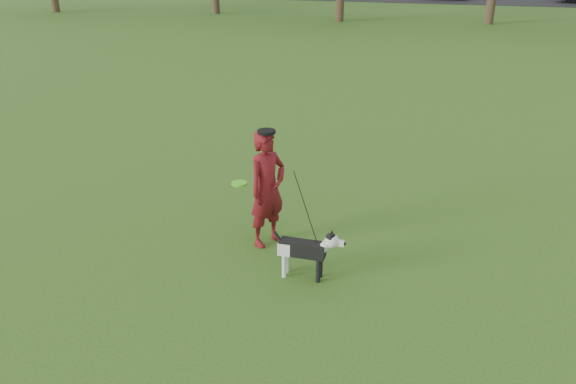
% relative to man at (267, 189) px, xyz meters
% --- Properties ---
extents(ground, '(120.00, 120.00, 0.00)m').
position_rel_man_xyz_m(ground, '(0.33, -0.35, -0.87)').
color(ground, '#285116').
rests_on(ground, ground).
extents(man, '(0.68, 0.76, 1.75)m').
position_rel_man_xyz_m(man, '(0.00, 0.00, 0.00)').
color(man, '#5F110D').
rests_on(man, ground).
extents(dog, '(0.97, 0.19, 0.74)m').
position_rel_man_xyz_m(dog, '(0.80, -0.78, -0.42)').
color(dog, black).
rests_on(dog, ground).
extents(man_held_items, '(1.45, 0.91, 1.26)m').
position_rel_man_xyz_m(man_held_items, '(0.66, -0.41, -0.01)').
color(man_held_items, '#4BDF1C').
rests_on(man_held_items, ground).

